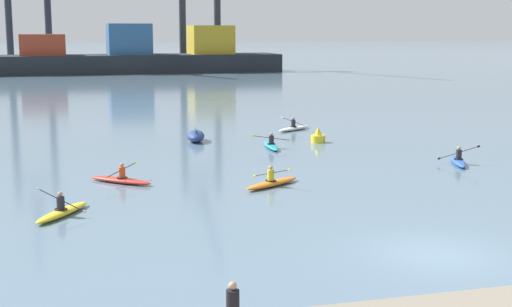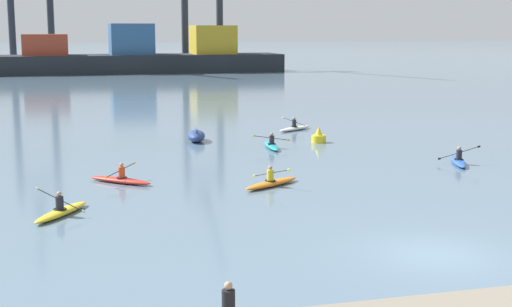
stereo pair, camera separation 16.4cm
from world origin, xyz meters
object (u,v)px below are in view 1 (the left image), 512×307
container_barge (132,57)px  kayak_white (294,128)px  kayak_yellow (62,211)px  kayak_orange (272,182)px  kayak_red (121,179)px  seated_onlooker (233,303)px  capsized_dinghy (196,136)px  channel_buoy (318,137)px  kayak_blue (458,161)px  kayak_teal (271,145)px

container_barge → kayak_white: container_barge is taller
kayak_yellow → kayak_orange: (9.18, 2.94, 0.00)m
kayak_red → seated_onlooker: 18.30m
seated_onlooker → capsized_dinghy: bearing=80.8°
kayak_orange → channel_buoy: bearing=60.8°
channel_buoy → kayak_blue: bearing=-63.1°
kayak_white → kayak_blue: 15.19m
container_barge → kayak_teal: 79.84m
capsized_dinghy → kayak_white: (7.61, 3.25, -0.18)m
kayak_white → kayak_red: (-13.30, -14.80, 0.00)m
channel_buoy → kayak_orange: bearing=-119.2°
kayak_white → kayak_red: 19.90m
container_barge → kayak_blue: (7.92, -87.39, -2.42)m
container_barge → capsized_dinghy: 76.19m
container_barge → capsized_dinghy: container_barge is taller
kayak_orange → capsized_dinghy: bearing=93.4°
container_barge → kayak_orange: 90.17m
capsized_dinghy → kayak_yellow: (-8.35, -16.96, -0.18)m
kayak_white → kayak_red: size_ratio=1.08×
seated_onlooker → kayak_blue: bearing=48.0°
channel_buoy → kayak_orange: 13.32m
kayak_blue → capsized_dinghy: bearing=136.3°
kayak_teal → seated_onlooker: seated_onlooker is taller
kayak_red → kayak_orange: bearing=-20.8°
capsized_dinghy → kayak_orange: (0.83, -14.03, -0.18)m
kayak_orange → seated_onlooker: (-5.64, -15.79, 0.80)m
channel_buoy → kayak_red: channel_buoy is taller
kayak_yellow → kayak_blue: (20.21, 5.63, 0.00)m
kayak_blue → kayak_teal: bearing=136.5°
capsized_dinghy → kayak_teal: size_ratio=0.80×
capsized_dinghy → kayak_red: (-5.69, -11.55, -0.18)m
capsized_dinghy → channel_buoy: bearing=-18.2°
kayak_white → kayak_orange: kayak_orange is taller
channel_buoy → kayak_orange: size_ratio=0.31×
kayak_yellow → kayak_blue: size_ratio=0.94×
kayak_teal → kayak_orange: bearing=-106.4°
seated_onlooker → kayak_orange: bearing=70.3°
channel_buoy → container_barge: bearing=92.5°
container_barge → seated_onlooker: size_ratio=54.96×
container_barge → kayak_white: 72.93m
channel_buoy → kayak_red: 15.91m
kayak_white → container_barge: bearing=92.9°
kayak_orange → seated_onlooker: seated_onlooker is taller
kayak_teal → kayak_orange: size_ratio=1.08×
capsized_dinghy → kayak_red: size_ratio=0.95×
kayak_red → kayak_yellow: bearing=-116.2°
container_barge → kayak_blue: size_ratio=14.57×
kayak_teal → kayak_blue: size_ratio=1.02×
seated_onlooker → channel_buoy: bearing=66.1°
capsized_dinghy → kayak_blue: (11.86, -11.33, -0.18)m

